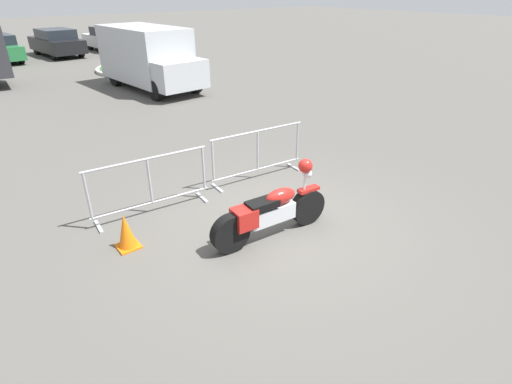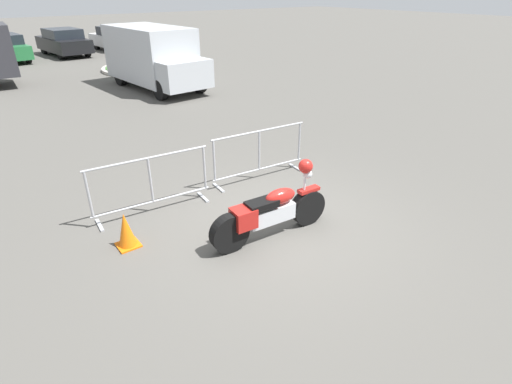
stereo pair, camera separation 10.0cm
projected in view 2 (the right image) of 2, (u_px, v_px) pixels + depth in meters
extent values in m
plane|color=#54514C|center=(280.00, 225.00, 6.90)|extent=(120.00, 120.00, 0.00)
cylinder|color=black|center=(308.00, 207.00, 6.83)|extent=(0.64, 0.22, 0.63)
cylinder|color=black|center=(230.00, 233.00, 6.11)|extent=(0.64, 0.22, 0.63)
cube|color=silver|center=(271.00, 214.00, 6.42)|extent=(0.84, 0.30, 0.28)
ellipsoid|color=#B21E19|center=(280.00, 196.00, 6.38)|extent=(0.57, 0.30, 0.26)
cube|color=black|center=(262.00, 204.00, 6.23)|extent=(0.53, 0.31, 0.12)
cube|color=#B21E19|center=(243.00, 218.00, 6.14)|extent=(0.38, 0.34, 0.31)
cube|color=#B21E19|center=(309.00, 190.00, 6.68)|extent=(0.40, 0.17, 0.06)
cylinder|color=silver|center=(305.00, 184.00, 6.57)|extent=(0.04, 0.04, 0.44)
sphere|color=silver|center=(307.00, 174.00, 6.51)|extent=(0.16, 0.16, 0.16)
sphere|color=#B21E19|center=(306.00, 166.00, 6.42)|extent=(0.24, 0.24, 0.24)
cylinder|color=#9EA0A5|center=(148.00, 158.00, 6.85)|extent=(2.19, 0.23, 0.04)
cylinder|color=#9EA0A5|center=(153.00, 202.00, 7.24)|extent=(2.19, 0.23, 0.04)
cylinder|color=#9EA0A5|center=(89.00, 195.00, 6.56)|extent=(0.05, 0.05, 0.85)
cylinder|color=#9EA0A5|center=(151.00, 181.00, 7.05)|extent=(0.05, 0.05, 0.85)
cylinder|color=#9EA0A5|center=(204.00, 168.00, 7.54)|extent=(0.05, 0.05, 0.85)
cube|color=#9EA0A5|center=(100.00, 225.00, 6.87)|extent=(0.10, 0.44, 0.03)
cube|color=#9EA0A5|center=(203.00, 197.00, 7.78)|extent=(0.10, 0.44, 0.03)
cylinder|color=#9EA0A5|center=(259.00, 131.00, 8.13)|extent=(2.19, 0.23, 0.04)
cylinder|color=#9EA0A5|center=(259.00, 169.00, 8.52)|extent=(2.19, 0.23, 0.04)
cylinder|color=#9EA0A5|center=(214.00, 161.00, 7.84)|extent=(0.05, 0.05, 0.85)
cylinder|color=#9EA0A5|center=(259.00, 151.00, 8.32)|extent=(0.05, 0.05, 0.85)
cylinder|color=#9EA0A5|center=(299.00, 142.00, 8.81)|extent=(0.05, 0.05, 0.85)
cube|color=#9EA0A5|center=(219.00, 188.00, 8.15)|extent=(0.10, 0.44, 0.03)
cube|color=#9EA0A5|center=(295.00, 167.00, 9.06)|extent=(0.10, 0.44, 0.03)
cube|color=#B2B7BC|center=(150.00, 53.00, 15.77)|extent=(2.35, 4.26, 2.00)
cube|color=#B2B7BC|center=(185.00, 75.00, 14.32)|extent=(1.97, 1.06, 1.00)
cylinder|color=black|center=(199.00, 83.00, 15.30)|extent=(0.30, 0.74, 0.72)
cylinder|color=black|center=(160.00, 90.00, 14.31)|extent=(0.30, 0.74, 0.72)
cylinder|color=black|center=(157.00, 71.00, 17.50)|extent=(0.30, 0.74, 0.72)
cylinder|color=black|center=(120.00, 76.00, 16.50)|extent=(0.30, 0.74, 0.72)
cube|color=#236B38|center=(5.00, 50.00, 21.60)|extent=(2.11, 4.30, 0.68)
cube|color=#1E232B|center=(2.00, 39.00, 21.24)|extent=(1.77, 2.27, 0.48)
cylinder|color=black|center=(14.00, 52.00, 23.02)|extent=(0.28, 0.64, 0.62)
cylinder|color=black|center=(28.00, 57.00, 21.29)|extent=(0.28, 0.64, 0.62)
cube|color=black|center=(64.00, 44.00, 23.52)|extent=(2.24, 4.57, 0.72)
cube|color=#1E232B|center=(62.00, 33.00, 23.14)|extent=(1.88, 2.42, 0.51)
cylinder|color=black|center=(44.00, 48.00, 24.12)|extent=(0.29, 0.68, 0.66)
cylinder|color=black|center=(69.00, 46.00, 25.03)|extent=(0.29, 0.68, 0.66)
cylinder|color=black|center=(60.00, 54.00, 22.28)|extent=(0.29, 0.68, 0.66)
cylinder|color=black|center=(87.00, 51.00, 23.19)|extent=(0.29, 0.68, 0.66)
cube|color=white|center=(116.00, 41.00, 25.27)|extent=(2.15, 4.39, 0.69)
cube|color=#1E232B|center=(115.00, 31.00, 24.90)|extent=(1.80, 2.32, 0.49)
cylinder|color=black|center=(96.00, 44.00, 25.85)|extent=(0.28, 0.65, 0.63)
cylinder|color=black|center=(118.00, 43.00, 26.72)|extent=(0.28, 0.65, 0.63)
cylinder|color=black|center=(115.00, 49.00, 24.08)|extent=(0.28, 0.65, 0.63)
cylinder|color=black|center=(137.00, 47.00, 24.95)|extent=(0.28, 0.65, 0.63)
cylinder|color=#ADA89E|center=(151.00, 67.00, 19.88)|extent=(4.65, 4.65, 0.14)
cylinder|color=#38662D|center=(150.00, 66.00, 19.85)|extent=(4.28, 4.28, 0.02)
sphere|color=#1E511E|center=(158.00, 57.00, 19.99)|extent=(0.92, 0.92, 0.92)
sphere|color=#3D7A38|center=(143.00, 57.00, 19.76)|extent=(0.98, 0.98, 0.98)
cube|color=orange|center=(128.00, 245.00, 6.35)|extent=(0.34, 0.34, 0.03)
cone|color=orange|center=(126.00, 229.00, 6.22)|extent=(0.28, 0.28, 0.56)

